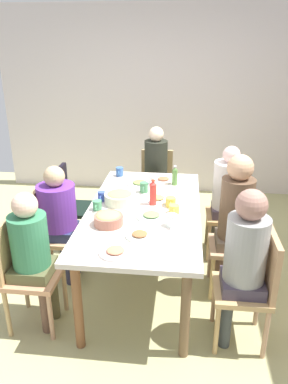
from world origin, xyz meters
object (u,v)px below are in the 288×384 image
chair_4 (156,183)px  plate_5 (140,183)px  plate_4 (151,216)px  bowl_0 (120,197)px  chair_6 (51,230)px  plate_1 (140,235)px  bottle_1 (175,176)px  person_2 (244,255)px  cup_6 (171,202)px  cup_4 (102,196)px  plate_3 (115,252)px  chair_1 (23,268)px  cup_2 (172,220)px  cup_5 (152,181)px  person_4 (156,170)px  person_6 (59,213)px  person_1 (32,250)px  chair_3 (71,203)px  dining_table (144,217)px  person_0 (227,192)px  chair_2 (254,283)px  cup_7 (97,205)px  bowl_1 (108,219)px  plate_0 (157,199)px  plate_2 (163,180)px  chair_5 (242,240)px  person_5 (234,214)px  chair_0 (234,210)px  cup_1 (120,172)px  bottle_0 (153,193)px  cup_3 (144,187)px  cup_0 (174,209)px

chair_4 → plate_5: 0.82m
plate_4 → bowl_0: (-0.26, -0.31, 0.04)m
chair_6 → plate_1: chair_6 is taller
bottle_1 → plate_1: bearing=-11.1°
person_2 → cup_6: 0.88m
cup_4 → plate_3: bearing=18.4°
chair_1 → cup_6: (-0.68, 1.09, 0.31)m
cup_2 → cup_5: bearing=-165.0°
person_4 → person_6: (1.22, -0.77, -0.02)m
plate_4 → person_1: bearing=-62.4°
chair_3 → plate_4: size_ratio=3.63×
dining_table → person_0: (-0.62, 0.77, 0.02)m
chair_2 → cup_6: chair_2 is taller
cup_4 → cup_5: cup_5 is taller
plate_3 → cup_7: cup_7 is taller
plate_1 → person_1: bearing=-82.2°
plate_3 → cup_4: (-0.87, -0.29, 0.03)m
person_4 → chair_6: size_ratio=1.36×
chair_6 → bowl_1: chair_6 is taller
plate_0 → plate_2: same height
person_6 → plate_3: size_ratio=5.01×
chair_5 → bowl_1: size_ratio=3.87×
person_6 → plate_0: bearing=101.9°
person_0 → person_5: (0.62, -0.00, 0.05)m
person_0 → chair_6: size_ratio=1.32×
chair_0 → cup_7: chair_0 is taller
dining_table → person_4: person_4 is taller
person_2 → bowl_0: size_ratio=4.52×
cup_1 → person_0: bearing=81.5°
chair_4 → chair_6: bearing=-33.3°
cup_7 → bottle_0: 0.50m
bowl_1 → cup_3: 0.73m
chair_0 → bowl_0: bearing=-63.6°
person_4 → person_5: 1.44m
cup_5 → chair_1: bearing=-37.1°
person_1 → cup_1: size_ratio=10.00×
plate_4 → cup_3: bearing=-167.1°
person_5 → cup_4: size_ratio=12.08×
chair_1 → plate_4: chair_1 is taller
plate_4 → cup_6: 0.28m
chair_0 → person_1: bearing=-52.7°
person_1 → person_5: 1.66m
chair_6 → plate_0: 1.02m
cup_7 → chair_6: bearing=-100.1°
chair_0 → chair_2: same height
person_0 → chair_3: 1.65m
person_1 → cup_0: size_ratio=9.18×
plate_5 → cup_7: bearing=-24.4°
person_2 → chair_1: bearing=-90.0°
plate_5 → bottle_1: bottle_1 is taller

